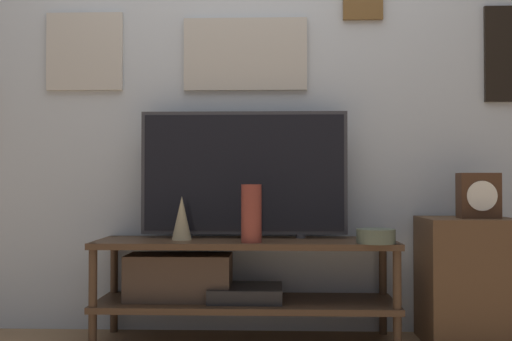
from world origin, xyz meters
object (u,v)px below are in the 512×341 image
at_px(television, 244,173).
at_px(vase_wide_bowl, 376,236).
at_px(vase_tall_ceramic, 251,213).
at_px(mantel_clock, 478,196).
at_px(vase_slim_bronze, 182,218).

relative_size(television, vase_wide_bowl, 5.84).
height_order(vase_tall_ceramic, mantel_clock, mantel_clock).
xyz_separation_m(vase_tall_ceramic, mantel_clock, (1.10, 0.11, 0.08)).
distance_m(television, mantel_clock, 1.16).
relative_size(television, mantel_clock, 4.79).
height_order(vase_wide_bowl, mantel_clock, mantel_clock).
distance_m(vase_wide_bowl, mantel_clock, 0.57).
distance_m(television, vase_tall_ceramic, 0.30).
bearing_deg(vase_wide_bowl, vase_slim_bronze, 171.86).
bearing_deg(vase_tall_ceramic, television, 101.83).
relative_size(television, vase_slim_bronze, 4.85).
distance_m(vase_slim_bronze, mantel_clock, 1.46).
bearing_deg(vase_tall_ceramic, vase_wide_bowl, -1.93).
bearing_deg(mantel_clock, vase_slim_bronze, 179.99).
height_order(vase_tall_ceramic, vase_slim_bronze, vase_tall_ceramic).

